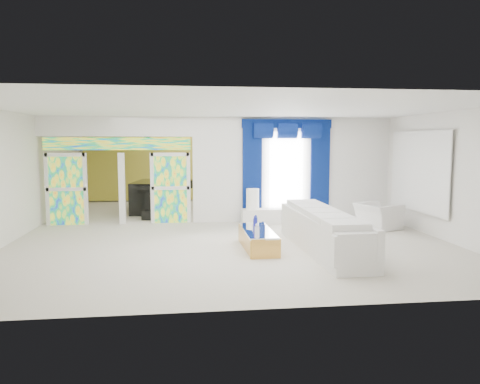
{
  "coord_description": "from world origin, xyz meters",
  "views": [
    {
      "loc": [
        -0.99,
        -11.92,
        2.28
      ],
      "look_at": [
        0.3,
        -1.2,
        1.1
      ],
      "focal_mm": 33.85,
      "sensor_mm": 36.0,
      "label": 1
    }
  ],
  "objects": [
    {
      "name": "tv_console",
      "position": [
        -4.52,
        2.29,
        0.41
      ],
      "size": [
        0.61,
        0.56,
        0.82
      ],
      "primitive_type": "cube",
      "rotation": [
        0.0,
        0.0,
        0.08
      ],
      "color": "tan",
      "rests_on": "ground"
    },
    {
      "name": "window_pane",
      "position": [
        1.9,
        0.9,
        1.45
      ],
      "size": [
        1.0,
        0.02,
        2.3
      ],
      "primitive_type": "cube",
      "color": "white",
      "rests_on": "dividing_wall"
    },
    {
      "name": "blue_drape_left",
      "position": [
        0.9,
        0.87,
        1.4
      ],
      "size": [
        0.55,
        0.1,
        2.8
      ],
      "primitive_type": "cube",
      "color": "#030A45",
      "rests_on": "ground"
    },
    {
      "name": "grand_piano",
      "position": [
        -1.88,
        3.17,
        0.51
      ],
      "size": [
        1.78,
        2.19,
        1.01
      ],
      "primitive_type": "cube",
      "rotation": [
        0.0,
        0.0,
        -0.13
      ],
      "color": "black",
      "rests_on": "ground"
    },
    {
      "name": "stained_transom",
      "position": [
        -2.85,
        1.0,
        2.25
      ],
      "size": [
        4.0,
        0.05,
        0.35
      ],
      "primitive_type": "cube",
      "color": "#994C3F",
      "rests_on": "dividing_header"
    },
    {
      "name": "wall_mirror",
      "position": [
        4.94,
        -1.0,
        1.55
      ],
      "size": [
        0.04,
        2.7,
        1.9
      ],
      "primitive_type": "cube",
      "color": "white",
      "rests_on": "ground"
    },
    {
      "name": "dividing_wall",
      "position": [
        2.15,
        1.0,
        1.5
      ],
      "size": [
        5.7,
        0.18,
        3.0
      ],
      "primitive_type": "cube",
      "color": "white",
      "rests_on": "ground"
    },
    {
      "name": "gold_curtains",
      "position": [
        0.0,
        5.9,
        1.5
      ],
      "size": [
        9.7,
        0.12,
        2.9
      ],
      "primitive_type": "cube",
      "color": "gold",
      "rests_on": "ground"
    },
    {
      "name": "armchair",
      "position": [
        4.08,
        -0.55,
        0.33
      ],
      "size": [
        1.21,
        1.28,
        0.67
      ],
      "primitive_type": "imported",
      "rotation": [
        0.0,
        0.0,
        1.94
      ],
      "color": "white",
      "rests_on": "ground"
    },
    {
      "name": "coffee_table",
      "position": [
        0.54,
        -2.46,
        0.2
      ],
      "size": [
        0.64,
        1.79,
        0.4
      ],
      "primitive_type": "cube",
      "rotation": [
        0.0,
        0.0,
        0.03
      ],
      "color": "gold",
      "rests_on": "ground"
    },
    {
      "name": "blue_drape_right",
      "position": [
        2.9,
        0.87,
        1.4
      ],
      "size": [
        0.55,
        0.1,
        2.8
      ],
      "primitive_type": "cube",
      "color": "#030A45",
      "rests_on": "ground"
    },
    {
      "name": "dividing_header",
      "position": [
        -2.85,
        1.0,
        2.73
      ],
      "size": [
        4.3,
        0.18,
        0.55
      ],
      "primitive_type": "cube",
      "color": "white",
      "rests_on": "dividing_wall"
    },
    {
      "name": "white_sofa",
      "position": [
        1.89,
        -2.76,
        0.38
      ],
      "size": [
        0.95,
        3.97,
        0.75
      ],
      "primitive_type": "cube",
      "rotation": [
        0.0,
        0.0,
        0.03
      ],
      "color": "white",
      "rests_on": "ground"
    },
    {
      "name": "stained_panel_left",
      "position": [
        -4.28,
        1.0,
        1.0
      ],
      "size": [
        0.95,
        0.04,
        2.0
      ],
      "primitive_type": "cube",
      "color": "#994C3F",
      "rests_on": "ground"
    },
    {
      "name": "chandelier",
      "position": [
        -2.3,
        3.4,
        2.65
      ],
      "size": [
        0.6,
        0.6,
        0.6
      ],
      "primitive_type": "sphere",
      "color": "gold",
      "rests_on": "ceiling"
    },
    {
      "name": "console_table",
      "position": [
        1.18,
        0.6,
        0.21
      ],
      "size": [
        1.25,
        0.44,
        0.41
      ],
      "primitive_type": "cube",
      "rotation": [
        0.0,
        0.0,
        0.04
      ],
      "color": "white",
      "rests_on": "ground"
    },
    {
      "name": "decanters",
      "position": [
        0.52,
        -2.52,
        0.49
      ],
      "size": [
        0.18,
        1.22,
        0.26
      ],
      "color": "navy",
      "rests_on": "coffee_table"
    },
    {
      "name": "blue_pelmet",
      "position": [
        1.9,
        0.87,
        2.82
      ],
      "size": [
        2.6,
        0.12,
        0.25
      ],
      "primitive_type": "cube",
      "color": "#030A45",
      "rests_on": "dividing_wall"
    },
    {
      "name": "piano_bench",
      "position": [
        -1.88,
        1.57,
        0.14
      ],
      "size": [
        0.86,
        0.43,
        0.27
      ],
      "primitive_type": "cube",
      "rotation": [
        0.0,
        0.0,
        -0.13
      ],
      "color": "black",
      "rests_on": "ground"
    },
    {
      "name": "floor",
      "position": [
        0.0,
        0.0,
        0.0
      ],
      "size": [
        12.0,
        12.0,
        0.0
      ],
      "primitive_type": "plane",
      "color": "#B7AF9E",
      "rests_on": "ground"
    },
    {
      "name": "stained_panel_right",
      "position": [
        -1.42,
        1.0,
        1.0
      ],
      "size": [
        0.95,
        0.04,
        2.0
      ],
      "primitive_type": "cube",
      "color": "#994C3F",
      "rests_on": "ground"
    },
    {
      "name": "table_lamp",
      "position": [
        0.88,
        0.6,
        0.7
      ],
      "size": [
        0.36,
        0.36,
        0.58
      ],
      "primitive_type": "cylinder",
      "color": "white",
      "rests_on": "console_table"
    }
  ]
}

